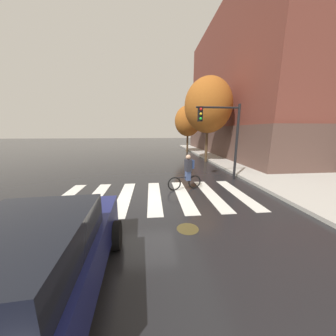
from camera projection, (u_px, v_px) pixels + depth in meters
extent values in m
plane|color=black|center=(147.00, 196.00, 7.57)|extent=(120.00, 120.00, 0.00)
cube|color=#B2AFA8|center=(331.00, 189.00, 8.38)|extent=(6.50, 50.00, 0.15)
cube|color=silver|center=(63.00, 199.00, 7.25)|extent=(0.55, 3.84, 0.01)
cube|color=silver|center=(95.00, 198.00, 7.37)|extent=(0.55, 3.84, 0.01)
cube|color=silver|center=(125.00, 197.00, 7.49)|extent=(0.55, 3.84, 0.01)
cube|color=silver|center=(154.00, 196.00, 7.60)|extent=(0.55, 3.84, 0.01)
cube|color=silver|center=(183.00, 195.00, 7.72)|extent=(0.55, 3.84, 0.01)
cube|color=silver|center=(211.00, 194.00, 7.84)|extent=(0.55, 3.84, 0.01)
cube|color=silver|center=(237.00, 193.00, 7.96)|extent=(0.55, 3.84, 0.01)
cylinder|color=#473D1E|center=(188.00, 229.00, 5.08)|extent=(0.64, 0.64, 0.01)
cube|color=navy|center=(32.00, 278.00, 2.55)|extent=(2.10, 4.70, 0.70)
cube|color=black|center=(17.00, 247.00, 2.27)|extent=(1.77, 2.29, 0.55)
cylinder|color=black|center=(27.00, 243.00, 3.91)|extent=(0.28, 0.69, 0.68)
cylinder|color=black|center=(116.00, 235.00, 4.19)|extent=(0.28, 0.69, 0.68)
torus|color=black|center=(195.00, 182.00, 8.58)|extent=(0.66, 0.20, 0.66)
torus|color=black|center=(174.00, 184.00, 8.27)|extent=(0.66, 0.20, 0.66)
cylinder|color=black|center=(185.00, 177.00, 8.36)|extent=(0.88, 0.24, 0.05)
cylinder|color=black|center=(188.00, 176.00, 8.39)|extent=(0.04, 0.04, 0.45)
cube|color=#384772|center=(188.00, 175.00, 8.38)|extent=(0.25, 0.32, 0.56)
cube|color=#26262D|center=(188.00, 165.00, 8.29)|extent=(0.31, 0.40, 0.56)
sphere|color=tan|center=(188.00, 157.00, 8.21)|extent=(0.22, 0.22, 0.22)
cube|color=navy|center=(192.00, 164.00, 8.33)|extent=(0.22, 0.31, 0.40)
cylinder|color=black|center=(237.00, 143.00, 9.89)|extent=(0.14, 0.14, 4.20)
cylinder|color=black|center=(218.00, 107.00, 9.38)|extent=(2.40, 0.10, 0.10)
cube|color=black|center=(200.00, 114.00, 9.36)|extent=(0.24, 0.20, 0.76)
sphere|color=red|center=(201.00, 109.00, 9.20)|extent=(0.14, 0.14, 0.14)
sphere|color=gold|center=(201.00, 114.00, 9.25)|extent=(0.14, 0.14, 0.14)
sphere|color=green|center=(201.00, 119.00, 9.30)|extent=(0.14, 0.14, 0.14)
cylinder|color=gold|center=(242.00, 160.00, 14.07)|extent=(0.22, 0.22, 0.65)
sphere|color=gold|center=(243.00, 155.00, 13.99)|extent=(0.18, 0.18, 0.18)
cylinder|color=gold|center=(244.00, 160.00, 14.08)|extent=(0.12, 0.09, 0.09)
cylinder|color=#4C3823|center=(206.00, 144.00, 15.81)|extent=(0.24, 0.24, 3.28)
ellipsoid|color=#A5591E|center=(208.00, 105.00, 15.13)|extent=(4.08, 4.08, 4.69)
cylinder|color=#4C3823|center=(187.00, 142.00, 22.63)|extent=(0.24, 0.24, 2.65)
ellipsoid|color=#A5591E|center=(188.00, 121.00, 22.08)|extent=(3.29, 3.29, 3.79)
cube|color=brown|center=(286.00, 140.00, 21.94)|extent=(19.56, 21.62, 3.20)
cube|color=brown|center=(296.00, 74.00, 20.33)|extent=(19.17, 21.19, 12.11)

